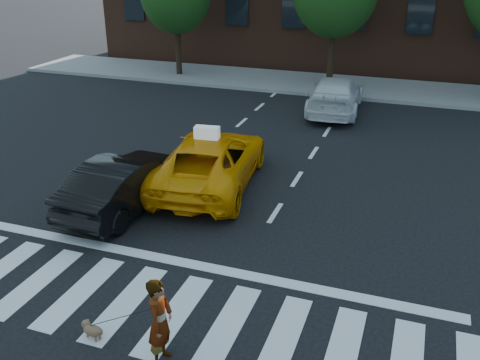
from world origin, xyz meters
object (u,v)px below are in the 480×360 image
object	(u,v)px
taxi	(211,161)
woman	(160,322)
black_sedan	(126,183)
white_suv	(336,95)
dog	(92,329)

from	to	relation	value
taxi	woman	world-z (taller)	woman
taxi	black_sedan	size ratio (longest dim) A/B	1.24
woman	white_suv	bearing A→B (deg)	-6.09
taxi	white_suv	bearing A→B (deg)	-110.71
black_sedan	dog	xyz separation A→B (m)	(1.95, -4.49, -0.51)
black_sedan	white_suv	size ratio (longest dim) A/B	0.87
black_sedan	woman	size ratio (longest dim) A/B	2.70
taxi	black_sedan	bearing A→B (deg)	47.05
taxi	dog	distance (m)	6.53
dog	taxi	bearing A→B (deg)	111.04
black_sedan	woman	xyz separation A→B (m)	(3.32, -4.57, 0.08)
taxi	white_suv	xyz separation A→B (m)	(1.95, 8.07, -0.02)
woman	dog	xyz separation A→B (m)	(-1.37, 0.08, -0.59)
black_sedan	dog	bearing A→B (deg)	117.09
white_suv	dog	xyz separation A→B (m)	(-1.45, -14.56, -0.51)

